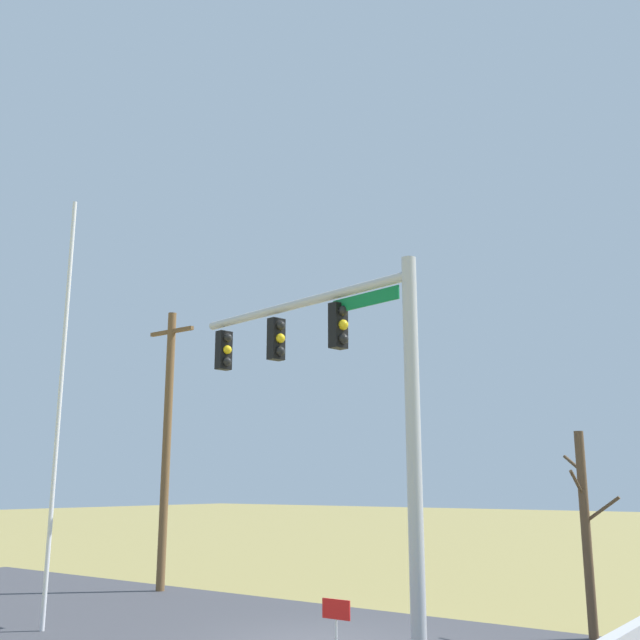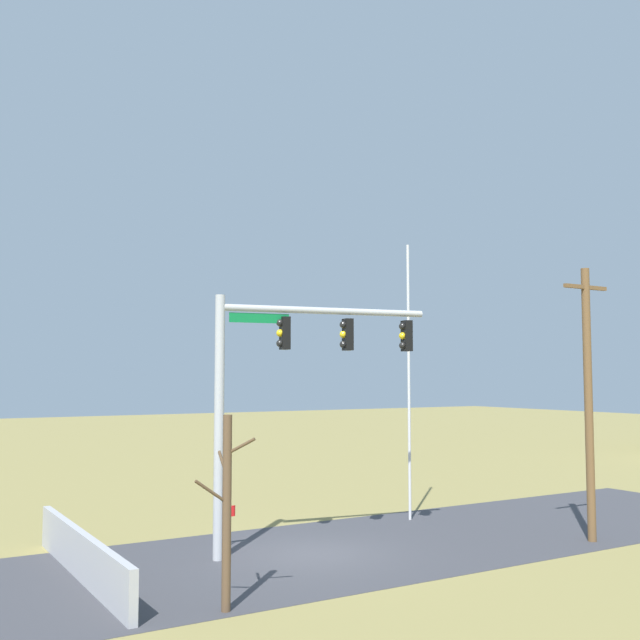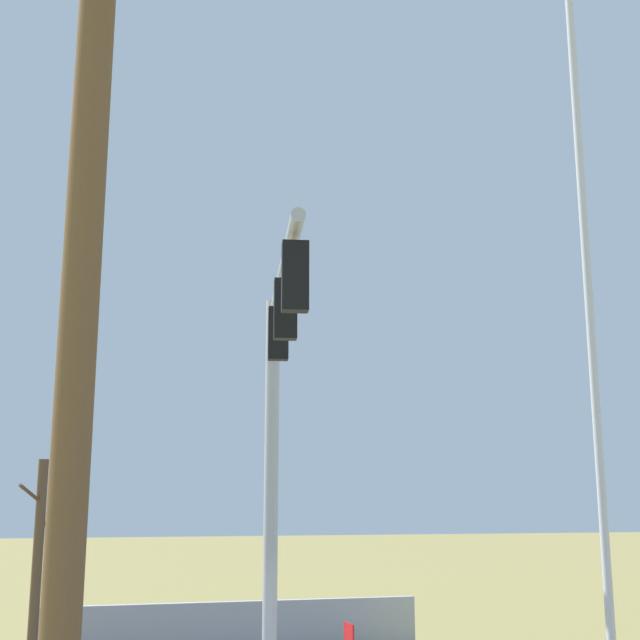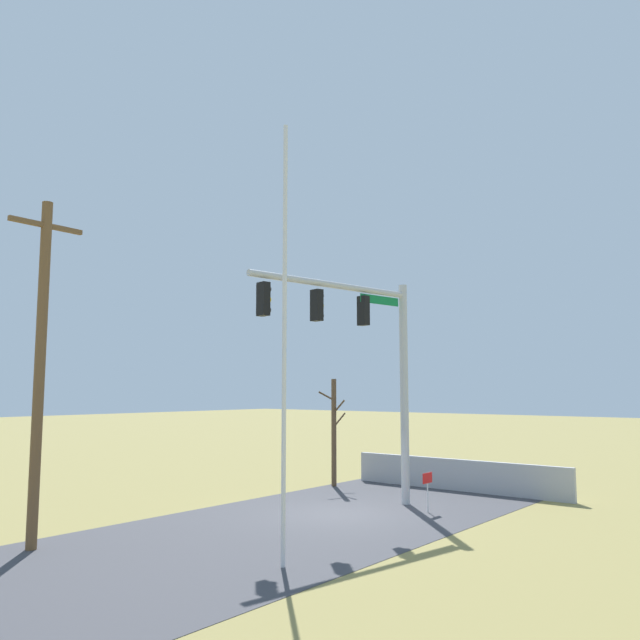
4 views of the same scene
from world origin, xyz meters
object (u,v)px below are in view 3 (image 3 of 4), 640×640
object	(u,v)px
flagpole	(593,363)
utility_pole	(77,342)
bare_tree	(37,566)
signal_mast	(277,397)

from	to	relation	value
flagpole	utility_pole	world-z (taller)	flagpole
flagpole	bare_tree	world-z (taller)	flagpole
utility_pole	bare_tree	world-z (taller)	utility_pole
utility_pole	signal_mast	bearing A→B (deg)	-20.86
bare_tree	signal_mast	bearing A→B (deg)	-131.03
signal_mast	utility_pole	distance (m)	9.72
bare_tree	utility_pole	bearing A→B (deg)	-177.52
utility_pole	bare_tree	xyz separation A→B (m)	(12.53, 0.54, -2.24)
bare_tree	flagpole	bearing A→B (deg)	-147.77
signal_mast	bare_tree	distance (m)	6.11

